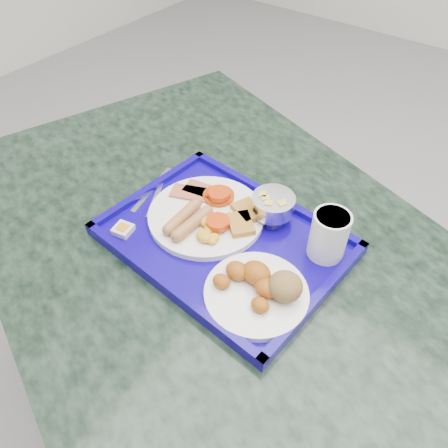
% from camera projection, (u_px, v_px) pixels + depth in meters
% --- Properties ---
extents(floor, '(6.00, 6.00, 0.00)m').
position_uv_depth(floor, '(349.00, 396.00, 1.47)').
color(floor, gray).
rests_on(floor, ground).
extents(table, '(1.47, 1.21, 0.79)m').
position_uv_depth(table, '(217.00, 296.00, 1.05)').
color(table, slate).
rests_on(table, floor).
extents(tray, '(0.49, 0.37, 0.03)m').
position_uv_depth(tray, '(224.00, 240.00, 0.89)').
color(tray, '#0F0280').
rests_on(tray, table).
extents(main_plate, '(0.25, 0.25, 0.04)m').
position_uv_depth(main_plate, '(208.00, 215.00, 0.92)').
color(main_plate, white).
rests_on(main_plate, tray).
extents(bread_plate, '(0.19, 0.19, 0.06)m').
position_uv_depth(bread_plate, '(261.00, 288.00, 0.77)').
color(bread_plate, white).
rests_on(bread_plate, tray).
extents(fruit_bowl, '(0.09, 0.09, 0.06)m').
position_uv_depth(fruit_bowl, '(273.00, 205.00, 0.90)').
color(fruit_bowl, silver).
rests_on(fruit_bowl, tray).
extents(juice_cup, '(0.07, 0.07, 0.10)m').
position_uv_depth(juice_cup, '(329.00, 234.00, 0.82)').
color(juice_cup, white).
rests_on(juice_cup, tray).
extents(spoon, '(0.11, 0.17, 0.01)m').
position_uv_depth(spoon, '(184.00, 188.00, 0.99)').
color(spoon, silver).
rests_on(spoon, tray).
extents(knife, '(0.05, 0.16, 0.00)m').
position_uv_depth(knife, '(152.00, 189.00, 0.99)').
color(knife, silver).
rests_on(knife, tray).
extents(jam_packet, '(0.04, 0.04, 0.01)m').
position_uv_depth(jam_packet, '(123.00, 229.00, 0.89)').
color(jam_packet, silver).
rests_on(jam_packet, tray).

